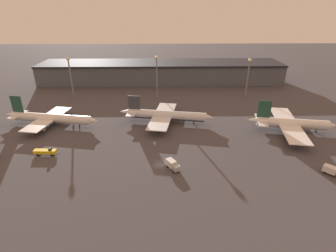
{
  "coord_description": "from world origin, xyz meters",
  "views": [
    {
      "loc": [
        1.35,
        -74.51,
        49.19
      ],
      "look_at": [
        3.09,
        18.19,
        6.0
      ],
      "focal_mm": 28.0,
      "sensor_mm": 36.0,
      "label": 1
    }
  ],
  "objects_px": {
    "airplane_2": "(291,123)",
    "service_vehicle_2": "(45,152)",
    "airplane_0": "(50,118)",
    "service_vehicle_4": "(333,171)",
    "service_vehicle_1": "(172,165)",
    "airplane_1": "(166,115)"
  },
  "relations": [
    {
      "from": "service_vehicle_2",
      "to": "service_vehicle_4",
      "type": "relative_size",
      "value": 1.31
    },
    {
      "from": "service_vehicle_1",
      "to": "airplane_2",
      "type": "bearing_deg",
      "value": 85.29
    },
    {
      "from": "airplane_1",
      "to": "airplane_2",
      "type": "bearing_deg",
      "value": -0.58
    },
    {
      "from": "airplane_2",
      "to": "service_vehicle_2",
      "type": "relative_size",
      "value": 4.83
    },
    {
      "from": "service_vehicle_2",
      "to": "airplane_1",
      "type": "bearing_deg",
      "value": 35.19
    },
    {
      "from": "airplane_0",
      "to": "service_vehicle_1",
      "type": "distance_m",
      "value": 64.01
    },
    {
      "from": "service_vehicle_1",
      "to": "service_vehicle_4",
      "type": "height_order",
      "value": "service_vehicle_1"
    },
    {
      "from": "airplane_0",
      "to": "service_vehicle_1",
      "type": "xyz_separation_m",
      "value": [
        53.14,
        -35.65,
        -1.63
      ]
    },
    {
      "from": "airplane_0",
      "to": "service_vehicle_2",
      "type": "xyz_separation_m",
      "value": [
        7.87,
        -25.91,
        -1.96
      ]
    },
    {
      "from": "airplane_2",
      "to": "service_vehicle_1",
      "type": "distance_m",
      "value": 58.09
    },
    {
      "from": "airplane_2",
      "to": "service_vehicle_4",
      "type": "bearing_deg",
      "value": -80.87
    },
    {
      "from": "airplane_2",
      "to": "service_vehicle_1",
      "type": "relative_size",
      "value": 6.39
    },
    {
      "from": "airplane_0",
      "to": "airplane_1",
      "type": "xyz_separation_m",
      "value": [
        51.28,
        1.95,
        0.17
      ]
    },
    {
      "from": "airplane_0",
      "to": "airplane_2",
      "type": "bearing_deg",
      "value": 5.66
    },
    {
      "from": "airplane_1",
      "to": "airplane_2",
      "type": "height_order",
      "value": "airplane_2"
    },
    {
      "from": "service_vehicle_2",
      "to": "service_vehicle_4",
      "type": "xyz_separation_m",
      "value": [
        95.8,
        -14.15,
        0.27
      ]
    },
    {
      "from": "airplane_2",
      "to": "service_vehicle_1",
      "type": "xyz_separation_m",
      "value": [
        -51.04,
        -27.67,
        -1.8
      ]
    },
    {
      "from": "service_vehicle_2",
      "to": "airplane_2",
      "type": "bearing_deg",
      "value": 13.04
    },
    {
      "from": "service_vehicle_4",
      "to": "airplane_1",
      "type": "bearing_deg",
      "value": -172.04
    },
    {
      "from": "service_vehicle_1",
      "to": "service_vehicle_4",
      "type": "xyz_separation_m",
      "value": [
        50.53,
        -4.41,
        -0.06
      ]
    },
    {
      "from": "airplane_1",
      "to": "service_vehicle_1",
      "type": "height_order",
      "value": "airplane_1"
    },
    {
      "from": "airplane_0",
      "to": "airplane_2",
      "type": "relative_size",
      "value": 1.14
    }
  ]
}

